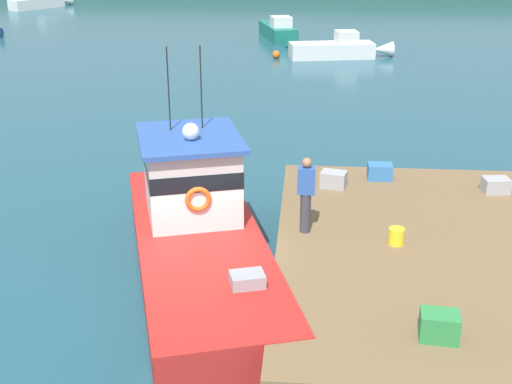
% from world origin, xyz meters
% --- Properties ---
extents(ground_plane, '(200.00, 200.00, 0.00)m').
position_xyz_m(ground_plane, '(0.00, 0.00, 0.00)').
color(ground_plane, '#1E4C5B').
extents(dock, '(6.00, 9.00, 1.20)m').
position_xyz_m(dock, '(4.80, 0.00, 1.07)').
color(dock, '#4C3D2D').
rests_on(dock, ground).
extents(main_fishing_boat, '(4.77, 9.90, 4.80)m').
position_xyz_m(main_fishing_boat, '(0.04, 0.60, 1.01)').
color(main_fishing_boat, red).
rests_on(main_fishing_boat, ground).
extents(crate_single_far, '(0.65, 0.51, 0.35)m').
position_xyz_m(crate_single_far, '(6.86, 3.01, 1.38)').
color(crate_single_far, '#9E9EA3').
rests_on(crate_single_far, dock).
extents(crate_stack_near_edge, '(0.64, 0.50, 0.45)m').
position_xyz_m(crate_stack_near_edge, '(4.49, -3.22, 1.42)').
color(crate_stack_near_edge, '#2D8442').
rests_on(crate_stack_near_edge, dock).
extents(crate_stack_mid_dock, '(0.68, 0.57, 0.39)m').
position_xyz_m(crate_stack_mid_dock, '(3.01, 3.03, 1.39)').
color(crate_stack_mid_dock, '#9E9EA3').
rests_on(crate_stack_mid_dock, dock).
extents(crate_single_by_cleat, '(0.61, 0.45, 0.39)m').
position_xyz_m(crate_single_by_cleat, '(4.18, 3.67, 1.39)').
color(crate_single_by_cleat, '#3370B2').
rests_on(crate_single_by_cleat, dock).
extents(bait_bucket, '(0.32, 0.32, 0.34)m').
position_xyz_m(bait_bucket, '(4.19, 0.04, 1.37)').
color(bait_bucket, yellow).
rests_on(bait_bucket, dock).
extents(deckhand_by_the_boat, '(0.36, 0.22, 1.63)m').
position_xyz_m(deckhand_by_the_boat, '(2.36, 0.47, 2.06)').
color(deckhand_by_the_boat, '#383842').
rests_on(deckhand_by_the_boat, dock).
extents(moored_boat_far_left, '(5.89, 2.33, 1.47)m').
position_xyz_m(moored_boat_far_left, '(3.90, 25.46, 0.51)').
color(moored_boat_far_left, silver).
rests_on(moored_boat_far_left, ground).
extents(moored_boat_outer_mooring, '(4.24, 5.42, 1.47)m').
position_xyz_m(moored_boat_outer_mooring, '(-20.88, 45.46, 0.51)').
color(moored_boat_outer_mooring, silver).
rests_on(moored_boat_outer_mooring, ground).
extents(moored_boat_mid_harbor, '(2.79, 5.97, 1.50)m').
position_xyz_m(moored_boat_mid_harbor, '(0.30, 31.18, 0.51)').
color(moored_boat_mid_harbor, '#196B5B').
rests_on(moored_boat_mid_harbor, ground).
extents(mooring_buoy_spare_mooring, '(0.43, 0.43, 0.43)m').
position_xyz_m(mooring_buoy_spare_mooring, '(0.44, 25.02, 0.21)').
color(mooring_buoy_spare_mooring, '#EA5B19').
rests_on(mooring_buoy_spare_mooring, ground).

